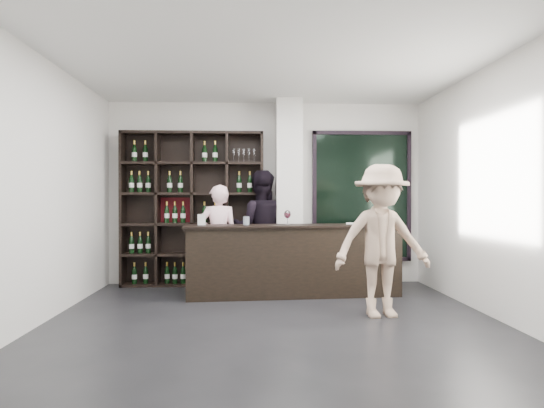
{
  "coord_description": "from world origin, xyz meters",
  "views": [
    {
      "loc": [
        -0.26,
        -5.06,
        1.34
      ],
      "look_at": [
        0.02,
        1.1,
        1.29
      ],
      "focal_mm": 32.0,
      "sensor_mm": 36.0,
      "label": 1
    }
  ],
  "objects_px": {
    "wine_shelf": "(193,209)",
    "taster_pink": "(218,238)",
    "taster_black": "(260,229)",
    "tasting_counter": "(293,260)",
    "customer": "(382,241)"
  },
  "relations": [
    {
      "from": "wine_shelf",
      "to": "taster_pink",
      "type": "distance_m",
      "value": 0.75
    },
    {
      "from": "taster_pink",
      "to": "taster_black",
      "type": "relative_size",
      "value": 0.87
    },
    {
      "from": "tasting_counter",
      "to": "taster_black",
      "type": "relative_size",
      "value": 1.69
    },
    {
      "from": "wine_shelf",
      "to": "customer",
      "type": "xyz_separation_m",
      "value": [
        2.4,
        -2.15,
        -0.33
      ]
    },
    {
      "from": "tasting_counter",
      "to": "taster_pink",
      "type": "distance_m",
      "value": 1.19
    },
    {
      "from": "taster_black",
      "to": "customer",
      "type": "height_order",
      "value": "taster_black"
    },
    {
      "from": "taster_black",
      "to": "customer",
      "type": "xyz_separation_m",
      "value": [
        1.35,
        -1.98,
        -0.02
      ]
    },
    {
      "from": "wine_shelf",
      "to": "customer",
      "type": "relative_size",
      "value": 1.38
    },
    {
      "from": "wine_shelf",
      "to": "taster_black",
      "type": "relative_size",
      "value": 1.34
    },
    {
      "from": "customer",
      "to": "taster_pink",
      "type": "bearing_deg",
      "value": 132.69
    },
    {
      "from": "tasting_counter",
      "to": "taster_black",
      "type": "height_order",
      "value": "taster_black"
    },
    {
      "from": "taster_black",
      "to": "wine_shelf",
      "type": "bearing_deg",
      "value": -6.71
    },
    {
      "from": "wine_shelf",
      "to": "taster_pink",
      "type": "xyz_separation_m",
      "value": [
        0.43,
        -0.45,
        -0.42
      ]
    },
    {
      "from": "wine_shelf",
      "to": "taster_pink",
      "type": "relative_size",
      "value": 1.54
    },
    {
      "from": "tasting_counter",
      "to": "wine_shelf",
      "type": "bearing_deg",
      "value": 144.76
    }
  ]
}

